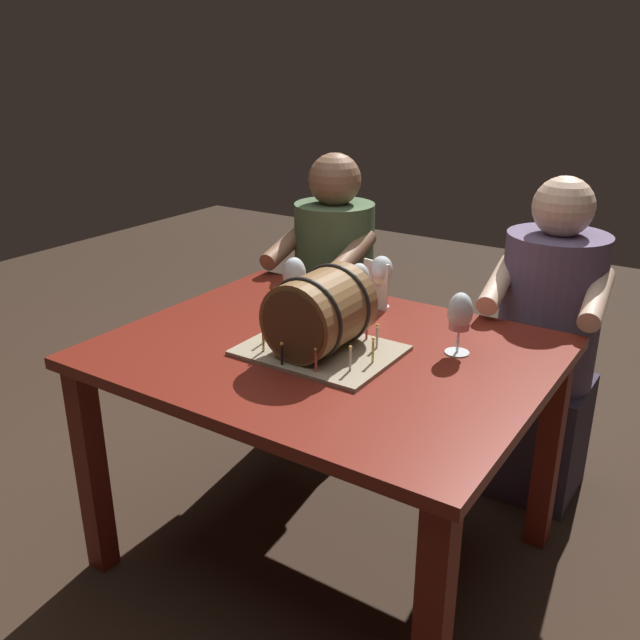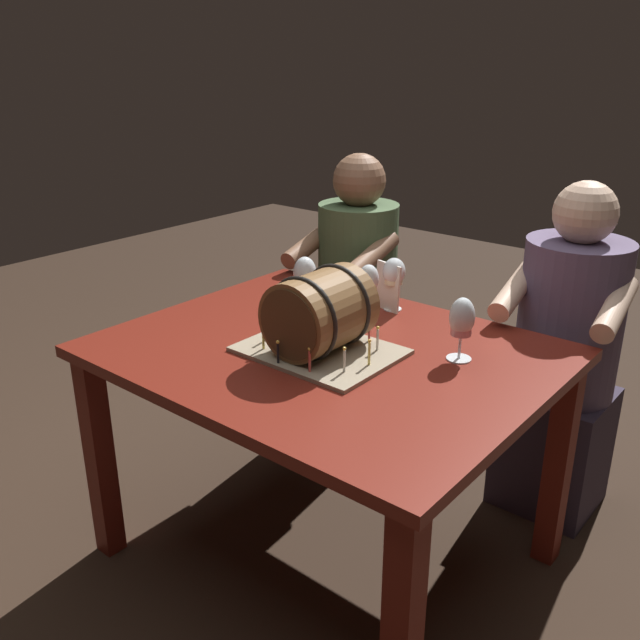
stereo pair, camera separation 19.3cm
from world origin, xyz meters
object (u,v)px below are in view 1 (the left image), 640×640
(dining_table, at_px, (326,380))
(menu_card, at_px, (375,285))
(wine_glass_amber, at_px, (359,280))
(person_seated_left, at_px, (333,308))
(person_seated_right, at_px, (544,355))
(barrel_cake, at_px, (320,316))
(wine_glass_rose, at_px, (460,315))
(wine_glass_empty, at_px, (294,276))
(wine_glass_white, at_px, (381,272))

(dining_table, height_order, menu_card, menu_card)
(menu_card, bearing_deg, dining_table, -69.60)
(wine_glass_amber, bearing_deg, person_seated_left, 129.67)
(person_seated_right, bearing_deg, person_seated_left, -179.99)
(person_seated_left, bearing_deg, wine_glass_amber, -50.33)
(barrel_cake, bearing_deg, person_seated_left, 119.79)
(person_seated_left, height_order, person_seated_right, person_seated_left)
(wine_glass_rose, bearing_deg, wine_glass_empty, 179.38)
(barrel_cake, xyz_separation_m, person_seated_right, (0.44, 0.78, -0.31))
(wine_glass_white, distance_m, person_seated_right, 0.67)
(dining_table, xyz_separation_m, wine_glass_amber, (-0.04, 0.26, 0.23))
(wine_glass_empty, bearing_deg, dining_table, -36.68)
(person_seated_right, bearing_deg, wine_glass_rose, -100.45)
(wine_glass_white, relative_size, person_seated_right, 0.15)
(person_seated_right, bearing_deg, wine_glass_empty, -140.35)
(barrel_cake, bearing_deg, wine_glass_rose, 32.59)
(wine_glass_white, relative_size, wine_glass_rose, 0.98)
(wine_glass_empty, bearing_deg, wine_glass_rose, -0.62)
(wine_glass_empty, distance_m, menu_card, 0.28)
(dining_table, distance_m, barrel_cake, 0.22)
(wine_glass_rose, distance_m, wine_glass_empty, 0.58)
(menu_card, bearing_deg, person_seated_right, 50.13)
(menu_card, xyz_separation_m, person_seated_right, (0.49, 0.37, -0.27))
(dining_table, distance_m, menu_card, 0.42)
(dining_table, xyz_separation_m, wine_glass_empty, (-0.24, 0.18, 0.24))
(dining_table, bearing_deg, wine_glass_rose, 26.88)
(wine_glass_rose, bearing_deg, menu_card, 151.91)
(barrel_cake, relative_size, wine_glass_amber, 2.34)
(person_seated_left, bearing_deg, menu_card, -42.71)
(wine_glass_empty, bearing_deg, person_seated_left, 109.90)
(barrel_cake, height_order, wine_glass_amber, barrel_cake)
(wine_glass_rose, relative_size, menu_card, 1.15)
(dining_table, distance_m, person_seated_left, 0.87)
(person_seated_right, bearing_deg, wine_glass_white, -143.23)
(dining_table, height_order, person_seated_right, person_seated_right)
(barrel_cake, relative_size, person_seated_left, 0.36)
(person_seated_right, bearing_deg, menu_card, -143.24)
(wine_glass_rose, distance_m, menu_card, 0.44)
(wine_glass_white, height_order, person_seated_right, person_seated_right)
(wine_glass_white, height_order, wine_glass_empty, wine_glass_empty)
(barrel_cake, xyz_separation_m, wine_glass_empty, (-0.24, 0.22, 0.02))
(wine_glass_amber, relative_size, menu_card, 1.15)
(person_seated_left, bearing_deg, wine_glass_rose, -36.18)
(dining_table, relative_size, wine_glass_amber, 6.83)
(barrel_cake, xyz_separation_m, person_seated_left, (-0.45, 0.78, -0.31))
(dining_table, distance_m, wine_glass_white, 0.45)
(wine_glass_amber, bearing_deg, wine_glass_rose, -13.25)
(wine_glass_white, bearing_deg, menu_card, -143.39)
(dining_table, xyz_separation_m, wine_glass_rose, (0.34, 0.17, 0.22))
(dining_table, relative_size, wine_glass_rose, 6.84)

